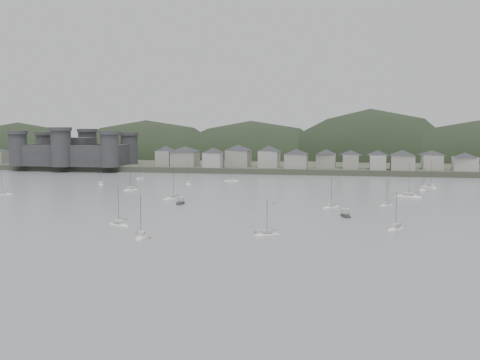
# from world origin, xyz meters

# --- Properties ---
(ground) EXTENTS (900.00, 900.00, 0.00)m
(ground) POSITION_xyz_m (0.00, 0.00, 0.00)
(ground) COLOR slate
(ground) RESTS_ON ground
(far_shore_land) EXTENTS (900.00, 250.00, 3.00)m
(far_shore_land) POSITION_xyz_m (0.00, 295.00, 1.50)
(far_shore_land) COLOR #383D2D
(far_shore_land) RESTS_ON ground
(forested_ridge) EXTENTS (851.55, 103.94, 102.57)m
(forested_ridge) POSITION_xyz_m (4.83, 269.40, -11.28)
(forested_ridge) COLOR black
(forested_ridge) RESTS_ON ground
(castle) EXTENTS (66.00, 43.00, 20.00)m
(castle) POSITION_xyz_m (-120.00, 179.80, 10.96)
(castle) COLOR #353538
(castle) RESTS_ON far_shore_land
(waterfront_town) EXTENTS (451.48, 28.46, 12.92)m
(waterfront_town) POSITION_xyz_m (50.59, 183.34, 8.66)
(waterfront_town) COLOR #9B998D
(waterfront_town) RESTS_ON far_shore_land
(sailboat_lead) EXTENTS (6.08, 8.48, 11.20)m
(sailboat_lead) POSITION_xyz_m (-30.88, 111.68, 0.18)
(sailboat_lead) COLOR silver
(sailboat_lead) RESTS_ON ground
(moored_fleet) EXTENTS (261.44, 160.97, 13.80)m
(moored_fleet) POSITION_xyz_m (-0.97, 55.78, 0.18)
(moored_fleet) COLOR silver
(moored_fleet) RESTS_ON ground
(motor_launch_near) EXTENTS (4.44, 7.54, 3.71)m
(motor_launch_near) POSITION_xyz_m (38.53, 35.73, 0.30)
(motor_launch_near) COLOR black
(motor_launch_near) RESTS_ON ground
(motor_launch_far) EXTENTS (3.46, 7.77, 3.81)m
(motor_launch_far) POSITION_xyz_m (-15.43, 52.07, 0.29)
(motor_launch_far) COLOR black
(motor_launch_far) RESTS_ON ground
(mooring_buoys) EXTENTS (139.41, 129.36, 0.70)m
(mooring_buoys) POSITION_xyz_m (4.09, 60.47, 0.15)
(mooring_buoys) COLOR #BD7A3F
(mooring_buoys) RESTS_ON ground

